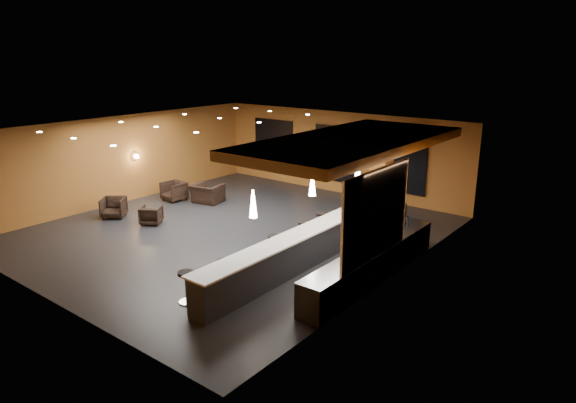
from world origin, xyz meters
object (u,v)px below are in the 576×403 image
Objects in this scene: staff_a at (371,219)px; staff_c at (400,226)px; bar_counter at (301,250)px; column at (381,177)px; armchair_d at (207,193)px; bar_stool_1 at (224,270)px; bar_stool_4 at (305,231)px; bar_stool_0 at (186,283)px; armchair_b at (151,215)px; staff_b at (396,219)px; armchair_c at (174,191)px; pendant_2 at (358,168)px; pendant_0 at (253,204)px; armchair_a at (114,208)px; bar_stool_6 at (339,217)px; pendant_1 at (312,184)px; prep_counter at (372,264)px; bar_stool_3 at (274,244)px; bar_stool_2 at (254,258)px; bar_stool_5 at (322,222)px.

staff_c is at bearing 15.63° from staff_a.
column is (0.00, 4.60, 1.25)m from bar_counter.
armchair_d is 1.49× the size of bar_stool_1.
bar_stool_0 is at bearing -91.67° from bar_stool_4.
bar_stool_0 is (5.58, -3.24, 0.20)m from armchair_b.
column reaches higher than staff_b.
armchair_c is at bearing 175.39° from staff_b.
pendant_2 is 1.65m from staff_a.
bar_stool_1 is (-2.33, -5.25, -0.27)m from staff_c.
pendant_0 is 8.53m from armchair_a.
armchair_d is at bearing 164.91° from bar_stool_4.
bar_stool_4 is (5.72, 1.46, 0.23)m from armchair_b.
staff_a is 1.87× the size of bar_stool_4.
pendant_2 is at bearing 66.43° from bar_stool_4.
bar_counter reaches higher than bar_stool_6.
bar_stool_0 reaches higher than bar_stool_1.
pendant_0 is 0.98× the size of armchair_b.
column reaches higher than pendant_1.
armchair_d is 8.74m from bar_stool_0.
bar_stool_1 is (7.46, -1.73, 0.12)m from armchair_a.
bar_counter is 2.06m from prep_counter.
bar_stool_0 is at bearing -118.94° from staff_b.
bar_stool_3 is (5.98, -2.97, 0.11)m from armchair_d.
staff_a is at bearing -15.84° from bar_stool_6.
armchair_b is (-6.49, 1.77, -2.02)m from pendant_0.
armchair_b is (1.70, 0.39, -0.05)m from armchair_a.
armchair_b is 0.94× the size of bar_stool_3.
armchair_a is 1.11× the size of bar_stool_2.
staff_c is at bearing -9.56° from bar_stool_6.
column is at bearing 78.90° from bar_stool_3.
armchair_b is (-6.49, -3.23, -2.02)m from pendant_2.
armchair_b is at bearing -153.53° from pendant_2.
bar_counter is 1.33× the size of prep_counter.
staff_a reaches higher than bar_stool_3.
armchair_b is 0.83× the size of armchair_c.
pendant_1 is 0.60× the size of armchair_d.
pendant_0 reaches higher than bar_counter.
staff_b is 2.40m from bar_stool_5.
bar_stool_3 is 3.40m from bar_stool_6.
pendant_2 is 0.89× the size of bar_stool_1.
staff_a is 1.99× the size of bar_stool_0.
bar_stool_2 is at bearing 135.00° from armchair_d.
armchair_d is (-8.50, -0.02, -0.40)m from staff_c.
bar_stool_4 is (-2.11, -1.96, -0.31)m from staff_b.
pendant_1 reaches higher than bar_stool_3.
staff_b is at bearing 71.41° from bar_stool_0.
staff_b is at bearing 9.26° from armchair_c.
armchair_c is at bearing 170.32° from prep_counter.
bar_stool_6 is at bearing 91.63° from bar_stool_2.
bar_stool_6 is (-0.85, 0.32, -1.88)m from pendant_2.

